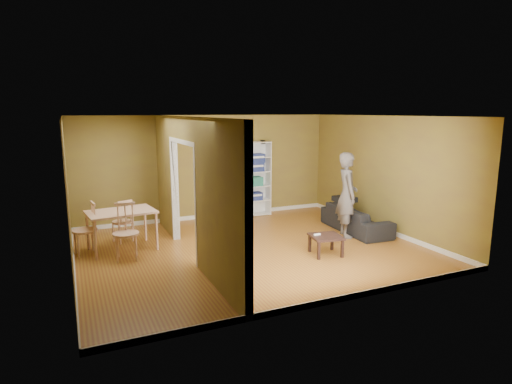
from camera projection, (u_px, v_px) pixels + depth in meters
room_shell at (251, 184)px, 8.27m from camera, size 6.50×6.50×6.50m
partition at (190, 189)px, 7.79m from camera, size 0.22×5.50×2.60m
wall_speaker at (263, 142)px, 11.17m from camera, size 0.10×0.10×0.10m
sofa at (356, 215)px, 9.71m from camera, size 1.99×0.95×0.74m
person at (347, 188)px, 9.18m from camera, size 0.95×0.84×2.16m
bookshelf at (254, 179)px, 11.15m from camera, size 0.81×0.35×1.93m
paper_box_navy_a at (254, 196)px, 11.18m from camera, size 0.39×0.25×0.20m
paper_box_teal at (253, 181)px, 11.10m from camera, size 0.45×0.29×0.23m
paper_box_navy_b at (255, 167)px, 11.05m from camera, size 0.43×0.28×0.22m
paper_box_navy_c at (255, 158)px, 11.01m from camera, size 0.45×0.29×0.23m
coffee_table at (326, 238)px, 8.10m from camera, size 0.56×0.56×0.37m
game_controller at (317, 234)px, 8.13m from camera, size 0.14×0.04×0.03m
dining_table at (121, 215)px, 8.32m from camera, size 1.26×0.84×0.78m
chair_left at (85, 229)px, 8.09m from camera, size 0.52×0.52×1.00m
chair_near at (126, 232)px, 7.81m from camera, size 0.55×0.55×1.04m
chair_far at (122, 220)px, 8.90m from camera, size 0.54×0.54×0.91m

